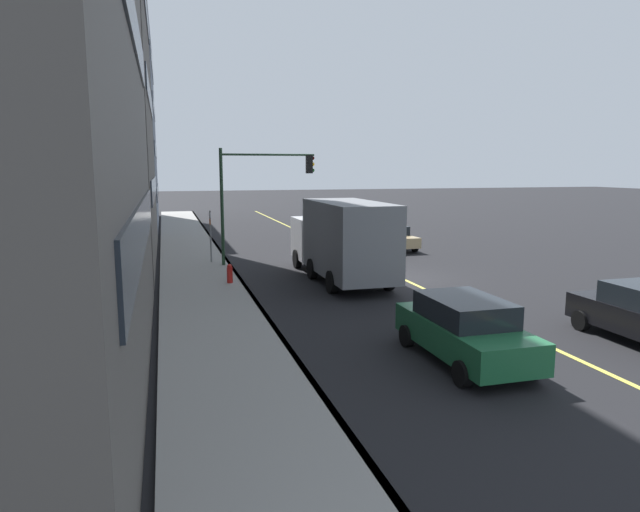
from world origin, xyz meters
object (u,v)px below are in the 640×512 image
at_px(car_green, 465,329).
at_px(street_sign_post, 210,233).
at_px(fire_hydrant, 230,275).
at_px(car_tan, 390,237).
at_px(truck_gray, 342,239).
at_px(traffic_light_mast, 259,185).

xyz_separation_m(car_green, street_sign_post, (16.05, 4.93, 0.77)).
relative_size(car_green, fire_hydrant, 4.72).
bearing_deg(car_tan, street_sign_post, 104.59).
xyz_separation_m(truck_gray, traffic_light_mast, (4.39, 2.85, 2.17)).
distance_m(car_tan, traffic_light_mast, 9.93).
height_order(car_green, fire_hydrant, car_green).
bearing_deg(traffic_light_mast, fire_hydrant, 155.64).
xyz_separation_m(car_green, car_tan, (18.87, -5.91, -0.12)).
height_order(traffic_light_mast, fire_hydrant, traffic_light_mast).
bearing_deg(fire_hydrant, traffic_light_mast, -24.36).
distance_m(car_tan, street_sign_post, 11.24).
bearing_deg(car_tan, car_green, 162.62).
bearing_deg(fire_hydrant, car_tan, -51.93).
distance_m(car_green, car_tan, 19.78).
bearing_deg(traffic_light_mast, truck_gray, -146.98).
relative_size(truck_gray, street_sign_post, 3.11).
bearing_deg(traffic_light_mast, street_sign_post, 65.49).
bearing_deg(street_sign_post, car_green, -162.91).
xyz_separation_m(car_green, traffic_light_mast, (15.01, 2.64, 3.14)).
bearing_deg(car_tan, fire_hydrant, 128.07).
xyz_separation_m(car_tan, street_sign_post, (-2.82, 10.84, 0.90)).
bearing_deg(traffic_light_mast, car_green, -170.01).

